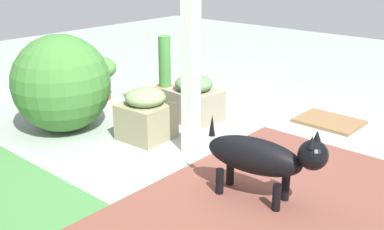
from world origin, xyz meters
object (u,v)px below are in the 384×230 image
at_px(terracotta_pot_tall, 165,80).
at_px(terracotta_pot_broad, 97,74).
at_px(stone_planter_near, 146,115).
at_px(round_shrub, 62,83).
at_px(doormat, 329,121).
at_px(dog, 262,157).
at_px(stone_planter_nearest, 194,99).
at_px(porch_pillar, 191,24).

height_order(terracotta_pot_tall, terracotta_pot_broad, terracotta_pot_tall).
distance_m(stone_planter_near, round_shrub, 0.81).
bearing_deg(terracotta_pot_tall, doormat, -158.82).
distance_m(round_shrub, dog, 2.03).
bearing_deg(doormat, stone_planter_nearest, 36.51).
xyz_separation_m(dog, doormat, (0.29, -1.63, -0.30)).
height_order(dog, doormat, dog).
height_order(porch_pillar, stone_planter_nearest, porch_pillar).
xyz_separation_m(terracotta_pot_tall, terracotta_pot_broad, (0.66, 0.36, 0.03)).
xyz_separation_m(stone_planter_near, doormat, (-1.03, -1.37, -0.20)).
distance_m(stone_planter_near, terracotta_pot_broad, 1.26).
bearing_deg(dog, terracotta_pot_broad, -15.02).
bearing_deg(round_shrub, stone_planter_near, -154.36).
bearing_deg(doormat, porch_pillar, 67.18).
bearing_deg(doormat, terracotta_pot_tall, 21.18).
bearing_deg(stone_planter_near, terracotta_pot_tall, -55.73).
height_order(terracotta_pot_broad, dog, dog).
xyz_separation_m(porch_pillar, stone_planter_near, (0.47, 0.04, -0.80)).
relative_size(round_shrub, doormat, 1.52).
bearing_deg(porch_pillar, doormat, -112.82).
height_order(porch_pillar, doormat, porch_pillar).
relative_size(round_shrub, terracotta_pot_broad, 1.83).
xyz_separation_m(stone_planter_near, terracotta_pot_tall, (0.53, -0.77, 0.05)).
height_order(porch_pillar, dog, porch_pillar).
xyz_separation_m(stone_planter_nearest, dog, (-1.31, 0.87, 0.11)).
relative_size(stone_planter_nearest, stone_planter_near, 1.12).
distance_m(stone_planter_nearest, terracotta_pot_broad, 1.21).
distance_m(porch_pillar, round_shrub, 1.37).
bearing_deg(terracotta_pot_tall, stone_planter_near, 124.27).
bearing_deg(porch_pillar, terracotta_pot_broad, -12.71).
xyz_separation_m(stone_planter_near, terracotta_pot_broad, (1.19, -0.42, 0.07)).
relative_size(terracotta_pot_tall, dog, 0.91).
height_order(stone_planter_nearest, terracotta_pot_broad, terracotta_pot_broad).
relative_size(round_shrub, terracotta_pot_tall, 1.20).
bearing_deg(stone_planter_near, terracotta_pot_broad, -19.26).
bearing_deg(stone_planter_nearest, doormat, -143.49).
relative_size(porch_pillar, terracotta_pot_broad, 4.33).
bearing_deg(terracotta_pot_broad, terracotta_pot_tall, -151.71).
bearing_deg(terracotta_pot_tall, dog, 150.82).
relative_size(stone_planter_near, dog, 0.57).
height_order(stone_planter_nearest, round_shrub, round_shrub).
relative_size(stone_planter_nearest, dog, 0.63).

